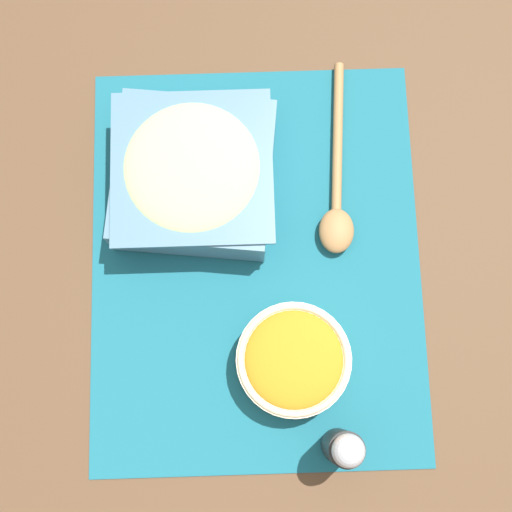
# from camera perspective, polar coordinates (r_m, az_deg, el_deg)

# --- Properties ---
(ground_plane) EXTENTS (3.00, 3.00, 0.00)m
(ground_plane) POSITION_cam_1_polar(r_m,az_deg,el_deg) (0.85, 0.00, -0.47)
(ground_plane) COLOR #513823
(placemat) EXTENTS (0.49, 0.39, 0.00)m
(placemat) POSITION_cam_1_polar(r_m,az_deg,el_deg) (0.85, 0.00, -0.44)
(placemat) COLOR #195B6B
(placemat) RESTS_ON ground_plane
(carrot_bowl) EXTENTS (0.13, 0.13, 0.05)m
(carrot_bowl) POSITION_cam_1_polar(r_m,az_deg,el_deg) (0.81, 3.00, -8.32)
(carrot_bowl) COLOR beige
(carrot_bowl) RESTS_ON placemat
(cucumber_bowl) EXTENTS (0.20, 0.20, 0.08)m
(cucumber_bowl) POSITION_cam_1_polar(r_m,az_deg,el_deg) (0.84, -5.03, 6.61)
(cucumber_bowl) COLOR slate
(cucumber_bowl) RESTS_ON placemat
(wooden_spoon) EXTENTS (0.25, 0.05, 0.02)m
(wooden_spoon) POSITION_cam_1_polar(r_m,az_deg,el_deg) (0.86, 6.49, 4.64)
(wooden_spoon) COLOR #9E7042
(wooden_spoon) RESTS_ON placemat
(pepper_shaker) EXTENTS (0.04, 0.04, 0.11)m
(pepper_shaker) POSITION_cam_1_polar(r_m,az_deg,el_deg) (0.78, 7.01, -15.03)
(pepper_shaker) COLOR black
(pepper_shaker) RESTS_ON placemat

